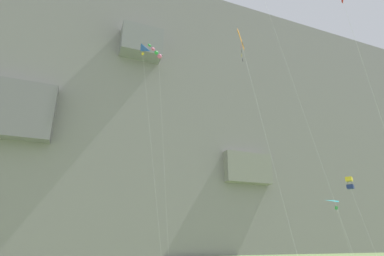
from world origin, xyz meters
The scene contains 7 objects.
cliff_face centered at (-0.02, 62.70, 29.49)m, with size 180.00×29.36×59.02m.
kite_diamond_mid_center centered at (5.49, 20.03, 22.00)m, with size 1.83×5.81×23.67m.
kite_delta_low_left centered at (-2.06, 36.10, 28.23)m, with size 3.81×7.06×29.15m.
kite_delta_high_center centered at (11.51, 12.47, 21.93)m, with size 1.74×2.45×22.80m.
kite_delta_upper_left centered at (24.29, 28.56, 6.68)m, with size 1.93×2.50×6.95m.
kite_windsock_far_right centered at (0.48, 36.62, 29.96)m, with size 3.72×4.56×30.42m.
kite_box_upper_mid centered at (21.50, 23.85, 8.91)m, with size 3.18×4.62×9.64m.
Camera 1 is at (-8.83, -2.50, 2.55)m, focal length 28.09 mm.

